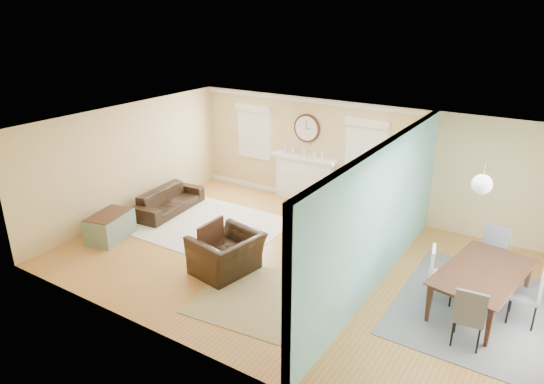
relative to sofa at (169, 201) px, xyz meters
The scene contains 27 objects.
floor 3.91m from the sofa, ahead, with size 9.00×9.00×0.00m, color #A77232.
wall_back 4.70m from the sofa, 32.73° to the left, with size 9.00×0.02×2.60m, color tan.
wall_front 5.32m from the sofa, 42.35° to the right, with size 9.00×0.02×2.60m, color tan.
wall_left 1.31m from the sofa, 140.97° to the right, with size 0.02×6.00×2.60m, color tan.
ceiling 4.53m from the sofa, ahead, with size 9.00×6.00×0.02m, color white.
partition 5.48m from the sofa, ahead, with size 0.17×6.00×2.60m.
fireplace 3.35m from the sofa, 45.01° to the left, with size 1.70×0.30×1.17m.
wall_clock 3.75m from the sofa, 46.04° to the left, with size 0.70×0.07×0.70m.
window_left 2.91m from the sofa, 71.58° to the left, with size 1.05×0.13×1.42m.
window_right 4.81m from the sofa, 31.90° to the left, with size 1.05×0.13×1.42m.
pendant 7.14m from the sofa, ahead, with size 0.30×0.30×0.55m.
rug_cream 1.43m from the sofa, ahead, with size 3.03×2.62×0.02m, color #F3E5CE.
rug_jute 4.50m from the sofa, 24.97° to the right, with size 2.37×1.94×0.01m, color tan.
rug_grey 7.11m from the sofa, ahead, with size 2.51×3.14×0.01m, color slate.
sofa is the anchor object (origin of this frame).
eames_chair 3.28m from the sofa, 27.59° to the right, with size 1.17×1.02×0.76m, color black.
green_chair 4.19m from the sofa, 23.18° to the left, with size 0.72×0.74×0.68m, color #10785B.
trunk 1.74m from the sofa, 90.35° to the right, with size 0.82×1.10×0.57m.
credenza 5.14m from the sofa, 13.34° to the left, with size 0.54×1.60×0.80m.
tv 5.19m from the sofa, 13.38° to the left, with size 1.09×0.14×0.63m, color black.
garden_stool 4.93m from the sofa, ahead, with size 0.34×0.34×0.50m, color white.
potted_plant 4.95m from the sofa, ahead, with size 0.35×0.30×0.39m, color #337F33.
dining_table 7.10m from the sofa, ahead, with size 1.98×1.10×0.70m, color #45261A.
dining_chair_n 7.05m from the sofa, ahead, with size 0.53×0.53×1.01m.
dining_chair_s 7.20m from the sofa, 10.20° to the right, with size 0.47×0.47×0.97m.
dining_chair_w 6.48m from the sofa, ahead, with size 0.50×0.50×0.94m.
dining_chair_e 7.70m from the sofa, ahead, with size 0.44×0.44×0.99m.
Camera 1 is at (3.98, -7.18, 4.61)m, focal length 32.00 mm.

